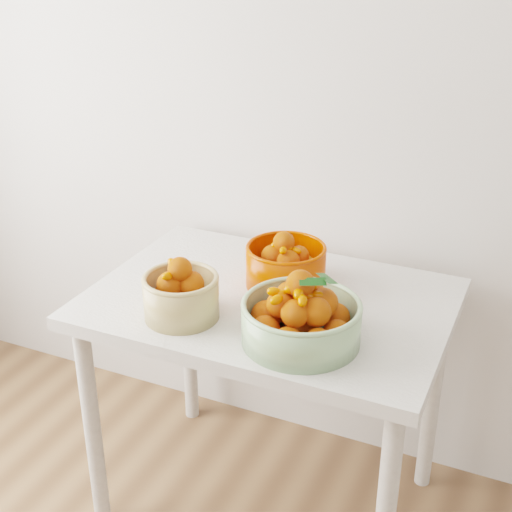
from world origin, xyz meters
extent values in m
cube|color=silver|center=(0.00, 2.00, 1.35)|extent=(4.00, 0.04, 2.70)
cube|color=silver|center=(-0.34, 1.60, 0.73)|extent=(1.00, 0.70, 0.04)
cylinder|color=silver|center=(-0.78, 1.31, 0.35)|extent=(0.05, 0.05, 0.71)
cylinder|color=silver|center=(-0.78, 1.89, 0.35)|extent=(0.05, 0.05, 0.71)
cylinder|color=silver|center=(0.10, 1.89, 0.35)|extent=(0.05, 0.05, 0.71)
cylinder|color=tan|center=(-0.52, 1.41, 0.81)|extent=(0.25, 0.25, 0.11)
torus|color=tan|center=(-0.52, 1.41, 0.86)|extent=(0.25, 0.25, 0.01)
sphere|color=#D1660C|center=(-0.47, 1.41, 0.80)|extent=(0.07, 0.07, 0.07)
sphere|color=#D1660C|center=(-0.52, 1.46, 0.80)|extent=(0.07, 0.07, 0.07)
sphere|color=#F34F0A|center=(-0.57, 1.41, 0.80)|extent=(0.07, 0.07, 0.07)
sphere|color=#F34F0A|center=(-0.51, 1.35, 0.80)|extent=(0.07, 0.07, 0.07)
sphere|color=#F34F0A|center=(-0.52, 1.41, 0.80)|extent=(0.07, 0.07, 0.07)
sphere|color=#F34F0A|center=(-0.49, 1.42, 0.85)|extent=(0.07, 0.07, 0.07)
sphere|color=#F34F0A|center=(-0.54, 1.39, 0.85)|extent=(0.07, 0.07, 0.07)
sphere|color=#F34F0A|center=(-0.52, 1.41, 0.89)|extent=(0.06, 0.06, 0.06)
ellipsoid|color=#DE4B00|center=(-0.53, 1.37, 0.88)|extent=(0.04, 0.04, 0.03)
ellipsoid|color=#DE4B00|center=(-0.54, 1.43, 0.87)|extent=(0.04, 0.04, 0.03)
ellipsoid|color=#DE4B00|center=(-0.54, 1.42, 0.90)|extent=(0.04, 0.03, 0.03)
cylinder|color=#95B988|center=(-0.18, 1.42, 0.80)|extent=(0.37, 0.37, 0.10)
torus|color=#95B988|center=(-0.18, 1.42, 0.85)|extent=(0.38, 0.38, 0.01)
sphere|color=#F34F0A|center=(-0.09, 1.41, 0.80)|extent=(0.07, 0.07, 0.07)
sphere|color=#F34F0A|center=(-0.11, 1.49, 0.80)|extent=(0.07, 0.07, 0.07)
sphere|color=#F34F0A|center=(-0.18, 1.51, 0.80)|extent=(0.07, 0.07, 0.07)
sphere|color=#F34F0A|center=(-0.25, 1.48, 0.80)|extent=(0.08, 0.08, 0.08)
sphere|color=#F34F0A|center=(-0.28, 1.42, 0.80)|extent=(0.08, 0.08, 0.08)
sphere|color=#F34F0A|center=(-0.25, 1.35, 0.80)|extent=(0.08, 0.08, 0.08)
sphere|color=#F34F0A|center=(-0.18, 1.32, 0.80)|extent=(0.08, 0.08, 0.08)
sphere|color=#F34F0A|center=(-0.11, 1.35, 0.80)|extent=(0.07, 0.07, 0.07)
sphere|color=#F34F0A|center=(-0.18, 1.42, 0.80)|extent=(0.07, 0.07, 0.07)
sphere|color=#F34F0A|center=(-0.14, 1.44, 0.86)|extent=(0.08, 0.08, 0.08)
sphere|color=#F34F0A|center=(-0.18, 1.47, 0.86)|extent=(0.08, 0.08, 0.08)
sphere|color=#F34F0A|center=(-0.23, 1.45, 0.86)|extent=(0.07, 0.07, 0.07)
sphere|color=#F34F0A|center=(-0.23, 1.40, 0.86)|extent=(0.07, 0.07, 0.07)
sphere|color=#F34F0A|center=(-0.18, 1.37, 0.86)|extent=(0.07, 0.07, 0.07)
sphere|color=#F34F0A|center=(-0.14, 1.40, 0.86)|extent=(0.07, 0.07, 0.07)
sphere|color=#F34F0A|center=(-0.19, 1.43, 0.91)|extent=(0.07, 0.07, 0.07)
ellipsoid|color=#DE4B00|center=(-0.14, 1.43, 0.89)|extent=(0.04, 0.03, 0.03)
ellipsoid|color=#DE4B00|center=(-0.17, 1.42, 0.88)|extent=(0.04, 0.03, 0.03)
ellipsoid|color=#DE4B00|center=(-0.22, 1.47, 0.87)|extent=(0.05, 0.04, 0.04)
ellipsoid|color=#DE4B00|center=(-0.18, 1.42, 0.88)|extent=(0.04, 0.04, 0.03)
ellipsoid|color=#DE4B00|center=(-0.18, 1.38, 0.90)|extent=(0.03, 0.04, 0.03)
ellipsoid|color=#DE4B00|center=(-0.23, 1.39, 0.89)|extent=(0.05, 0.04, 0.04)
ellipsoid|color=#DE4B00|center=(-0.16, 1.37, 0.90)|extent=(0.04, 0.05, 0.04)
ellipsoid|color=#DE4B00|center=(-0.17, 1.44, 0.90)|extent=(0.04, 0.05, 0.03)
ellipsoid|color=#DE4B00|center=(-0.17, 1.42, 0.92)|extent=(0.05, 0.03, 0.04)
ellipsoid|color=#DE4B00|center=(-0.24, 1.39, 0.89)|extent=(0.05, 0.04, 0.03)
ellipsoid|color=#DE4B00|center=(-0.22, 1.36, 0.89)|extent=(0.04, 0.05, 0.04)
ellipsoid|color=#DE4B00|center=(-0.18, 1.43, 0.89)|extent=(0.04, 0.05, 0.04)
ellipsoid|color=#DE4B00|center=(-0.19, 1.42, 0.88)|extent=(0.04, 0.03, 0.03)
ellipsoid|color=#DE4B00|center=(-0.16, 1.43, 0.88)|extent=(0.04, 0.04, 0.03)
ellipsoid|color=#DE4B00|center=(-0.21, 1.41, 0.90)|extent=(0.05, 0.04, 0.03)
ellipsoid|color=#DE4B00|center=(-0.18, 1.39, 0.90)|extent=(0.03, 0.04, 0.03)
ellipsoid|color=#DE4B00|center=(-0.13, 1.45, 0.88)|extent=(0.04, 0.04, 0.03)
cylinder|color=red|center=(-0.33, 1.69, 0.81)|extent=(0.23, 0.23, 0.12)
torus|color=red|center=(-0.33, 1.69, 0.87)|extent=(0.23, 0.23, 0.01)
sphere|color=#D1660C|center=(-0.26, 1.69, 0.79)|extent=(0.06, 0.06, 0.06)
sphere|color=#D1660C|center=(-0.30, 1.75, 0.79)|extent=(0.07, 0.07, 0.07)
sphere|color=#F34F0A|center=(-0.37, 1.75, 0.79)|extent=(0.07, 0.07, 0.07)
sphere|color=#F34F0A|center=(-0.40, 1.69, 0.79)|extent=(0.06, 0.06, 0.06)
sphere|color=#F34F0A|center=(-0.37, 1.63, 0.79)|extent=(0.07, 0.07, 0.07)
sphere|color=#F34F0A|center=(-0.30, 1.63, 0.79)|extent=(0.06, 0.06, 0.06)
sphere|color=#F34F0A|center=(-0.33, 1.69, 0.79)|extent=(0.06, 0.06, 0.06)
sphere|color=#F34F0A|center=(-0.30, 1.71, 0.84)|extent=(0.06, 0.06, 0.06)
sphere|color=#F34F0A|center=(-0.35, 1.72, 0.84)|extent=(0.06, 0.06, 0.06)
sphere|color=#F34F0A|center=(-0.37, 1.67, 0.84)|extent=(0.07, 0.07, 0.07)
sphere|color=#F34F0A|center=(-0.31, 1.66, 0.84)|extent=(0.07, 0.07, 0.07)
sphere|color=#F34F0A|center=(-0.34, 1.69, 0.89)|extent=(0.06, 0.06, 0.06)
ellipsoid|color=#DE4B00|center=(-0.32, 1.68, 0.87)|extent=(0.04, 0.04, 0.03)
ellipsoid|color=#DE4B00|center=(-0.36, 1.68, 0.88)|extent=(0.04, 0.04, 0.03)
ellipsoid|color=#DE4B00|center=(-0.34, 1.69, 0.89)|extent=(0.04, 0.03, 0.03)
ellipsoid|color=#DE4B00|center=(-0.33, 1.69, 0.87)|extent=(0.04, 0.03, 0.03)
ellipsoid|color=#DE4B00|center=(-0.33, 1.69, 0.88)|extent=(0.04, 0.03, 0.03)
ellipsoid|color=#DE4B00|center=(-0.30, 1.68, 0.87)|extent=(0.04, 0.03, 0.03)
ellipsoid|color=#DE4B00|center=(-0.34, 1.70, 0.86)|extent=(0.04, 0.04, 0.03)
ellipsoid|color=#DE4B00|center=(-0.32, 1.64, 0.88)|extent=(0.03, 0.04, 0.03)
ellipsoid|color=#DE4B00|center=(-0.34, 1.69, 0.89)|extent=(0.04, 0.04, 0.03)
ellipsoid|color=#DE4B00|center=(-0.36, 1.68, 0.86)|extent=(0.04, 0.03, 0.03)
camera|label=1|loc=(0.34, -0.02, 1.71)|focal=50.00mm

